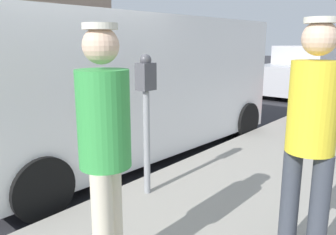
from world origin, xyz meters
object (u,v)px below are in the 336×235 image
pedestrian_in_green (105,141)px  fire_hydrant (306,101)px  parked_van (128,83)px  parked_sedan_ahead (302,72)px  parking_meter_near (146,101)px  pedestrian_in_yellow (311,128)px

pedestrian_in_green → fire_hydrant: pedestrian_in_green is taller
pedestrian_in_green → parked_van: size_ratio=0.33×
pedestrian_in_green → parked_sedan_ahead: pedestrian_in_green is taller
parked_sedan_ahead → fire_hydrant: bearing=-69.9°
parking_meter_near → fire_hydrant: bearing=88.8°
pedestrian_in_green → parked_sedan_ahead: 10.96m
parked_van → fire_hydrant: size_ratio=6.13×
parking_meter_near → parked_sedan_ahead: parking_meter_near is taller
parked_van → parked_sedan_ahead: bearing=90.9°
parking_meter_near → pedestrian_in_green: size_ratio=0.87×
parking_meter_near → pedestrian_in_green: (0.77, -1.19, -0.02)m
parked_sedan_ahead → pedestrian_in_yellow: bearing=-70.8°
parking_meter_near → pedestrian_in_green: pedestrian_in_green is taller
parking_meter_near → fire_hydrant: 4.81m
parked_sedan_ahead → pedestrian_in_green: bearing=-77.4°
parked_sedan_ahead → fire_hydrant: (1.72, -4.72, -0.18)m
fire_hydrant → parked_sedan_ahead: bearing=110.1°
pedestrian_in_yellow → parked_van: bearing=158.7°
parked_van → fire_hydrant: parked_van is taller
parking_meter_near → pedestrian_in_yellow: size_ratio=0.84×
parking_meter_near → pedestrian_in_yellow: 1.72m
parked_van → fire_hydrant: 4.00m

